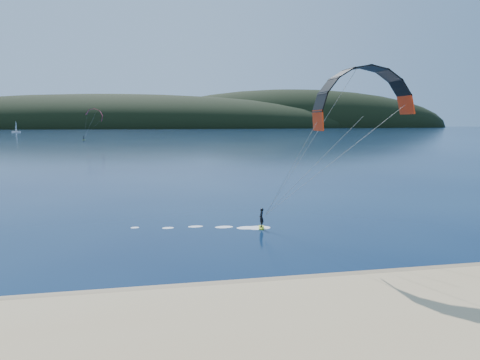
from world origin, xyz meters
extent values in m
plane|color=#071635|center=(0.00, 0.00, 0.00)|extent=(1800.00, 1800.00, 0.00)
cube|color=olive|center=(0.00, 4.50, 0.05)|extent=(220.00, 2.50, 0.10)
ellipsoid|color=black|center=(-50.00, 720.00, 0.00)|extent=(840.00, 280.00, 110.00)
ellipsoid|color=black|center=(260.00, 760.00, 0.00)|extent=(600.00, 240.00, 140.00)
cube|color=#B8D318|center=(5.28, 17.11, 0.05)|extent=(0.68, 1.34, 0.07)
imported|color=black|center=(5.28, 17.11, 0.86)|extent=(0.50, 0.64, 1.57)
cylinder|color=gray|center=(8.37, 14.24, 5.08)|extent=(0.02, 0.02, 10.99)
cube|color=#B8D318|center=(-38.88, 212.11, 0.06)|extent=(1.42, 1.53, 0.09)
imported|color=black|center=(-38.88, 212.11, 1.07)|extent=(1.18, 1.20, 1.95)
cylinder|color=gray|center=(-35.54, 208.67, 6.50)|extent=(0.02, 0.02, 13.34)
cube|color=white|center=(-126.60, 403.00, 0.44)|extent=(7.22, 2.99, 1.23)
cylinder|color=white|center=(-126.60, 403.00, 5.27)|extent=(0.18, 0.18, 9.66)
cube|color=white|center=(-126.55, 404.23, 5.27)|extent=(0.29, 2.28, 7.03)
cube|color=white|center=(-126.55, 401.59, 3.51)|extent=(0.23, 1.75, 4.39)
camera|label=1|loc=(-3.05, -16.32, 8.58)|focal=32.07mm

